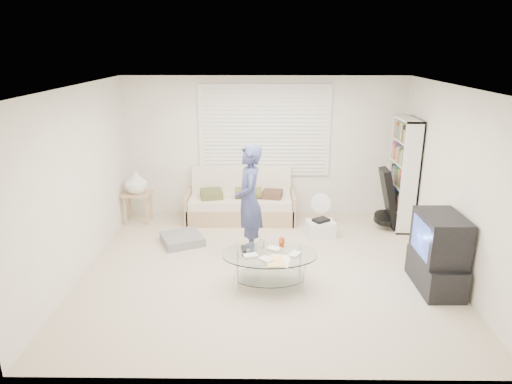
{
  "coord_description": "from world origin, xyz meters",
  "views": [
    {
      "loc": [
        -0.06,
        -5.8,
        3.0
      ],
      "look_at": [
        -0.13,
        0.3,
        1.03
      ],
      "focal_mm": 32.0,
      "sensor_mm": 36.0,
      "label": 1
    }
  ],
  "objects_px": {
    "tv_unit": "(438,253)",
    "coffee_table": "(270,260)",
    "futon_sofa": "(241,203)",
    "bookshelf": "(403,174)"
  },
  "relations": [
    {
      "from": "bookshelf",
      "to": "tv_unit",
      "type": "height_order",
      "value": "bookshelf"
    },
    {
      "from": "bookshelf",
      "to": "tv_unit",
      "type": "bearing_deg",
      "value": -93.42
    },
    {
      "from": "tv_unit",
      "to": "coffee_table",
      "type": "height_order",
      "value": "tv_unit"
    },
    {
      "from": "futon_sofa",
      "to": "tv_unit",
      "type": "height_order",
      "value": "tv_unit"
    },
    {
      "from": "bookshelf",
      "to": "futon_sofa",
      "type": "bearing_deg",
      "value": 174.27
    },
    {
      "from": "tv_unit",
      "to": "coffee_table",
      "type": "bearing_deg",
      "value": -179.89
    },
    {
      "from": "futon_sofa",
      "to": "coffee_table",
      "type": "distance_m",
      "value": 2.42
    },
    {
      "from": "futon_sofa",
      "to": "tv_unit",
      "type": "xyz_separation_m",
      "value": [
        2.61,
        -2.37,
        0.17
      ]
    },
    {
      "from": "tv_unit",
      "to": "coffee_table",
      "type": "relative_size",
      "value": 0.79
    },
    {
      "from": "futon_sofa",
      "to": "coffee_table",
      "type": "relative_size",
      "value": 1.53
    }
  ]
}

